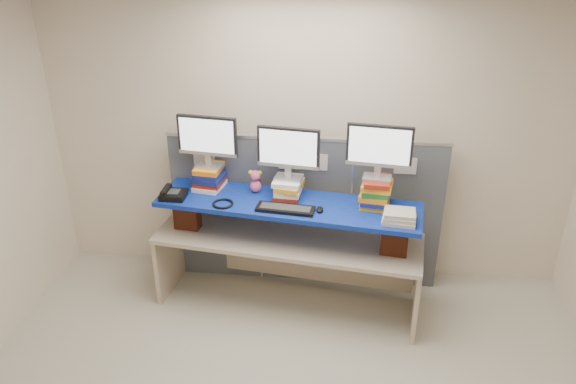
# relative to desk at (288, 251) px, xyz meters

# --- Properties ---
(room) EXTENTS (5.00, 4.00, 2.80)m
(room) POSITION_rel_desk_xyz_m (0.12, -1.36, 0.82)
(room) COLOR beige
(room) RESTS_ON ground
(cubicle_partition) EXTENTS (2.60, 0.06, 1.53)m
(cubicle_partition) POSITION_rel_desk_xyz_m (0.12, 0.42, 0.19)
(cubicle_partition) COLOR #4A4F58
(cubicle_partition) RESTS_ON ground
(desk) EXTENTS (2.46, 1.00, 0.73)m
(desk) POSITION_rel_desk_xyz_m (0.00, 0.00, 0.00)
(desk) COLOR #C5B196
(desk) RESTS_ON ground
(brick_pier_left) EXTENTS (0.24, 0.15, 0.31)m
(brick_pier_left) POSITION_rel_desk_xyz_m (-0.94, 0.07, 0.30)
(brick_pier_left) COLOR brown
(brick_pier_left) RESTS_ON desk
(brick_pier_right) EXTENTS (0.24, 0.15, 0.31)m
(brick_pier_right) POSITION_rel_desk_xyz_m (0.92, -0.17, 0.30)
(brick_pier_right) COLOR brown
(brick_pier_right) RESTS_ON desk
(blue_board) EXTENTS (2.36, 0.87, 0.04)m
(blue_board) POSITION_rel_desk_xyz_m (0.00, 0.00, 0.48)
(blue_board) COLOR navy
(blue_board) RESTS_ON brick_pier_left
(book_stack_left) EXTENTS (0.29, 0.32, 0.21)m
(book_stack_left) POSITION_rel_desk_xyz_m (-0.74, 0.22, 0.60)
(book_stack_left) COLOR white
(book_stack_left) RESTS_ON blue_board
(book_stack_center) EXTENTS (0.27, 0.33, 0.17)m
(book_stack_center) POSITION_rel_desk_xyz_m (-0.01, 0.12, 0.58)
(book_stack_center) COLOR maroon
(book_stack_center) RESTS_ON blue_board
(book_stack_right) EXTENTS (0.30, 0.32, 0.26)m
(book_stack_right) POSITION_rel_desk_xyz_m (0.75, 0.02, 0.63)
(book_stack_right) COLOR gold
(book_stack_right) RESTS_ON blue_board
(monitor_left) EXTENTS (0.54, 0.18, 0.47)m
(monitor_left) POSITION_rel_desk_xyz_m (-0.74, 0.22, 0.98)
(monitor_left) COLOR #A8A9AD
(monitor_left) RESTS_ON book_stack_left
(monitor_center) EXTENTS (0.54, 0.18, 0.47)m
(monitor_center) POSITION_rel_desk_xyz_m (-0.01, 0.12, 0.94)
(monitor_center) COLOR #A8A9AD
(monitor_center) RESTS_ON book_stack_center
(monitor_right) EXTENTS (0.54, 0.18, 0.47)m
(monitor_right) POSITION_rel_desk_xyz_m (0.75, 0.02, 1.02)
(monitor_right) COLOR #A8A9AD
(monitor_right) RESTS_ON book_stack_right
(keyboard) EXTENTS (0.51, 0.22, 0.03)m
(keyboard) POSITION_rel_desk_xyz_m (-0.01, -0.15, 0.51)
(keyboard) COLOR black
(keyboard) RESTS_ON blue_board
(mouse) EXTENTS (0.07, 0.11, 0.03)m
(mouse) POSITION_rel_desk_xyz_m (0.28, -0.13, 0.51)
(mouse) COLOR black
(mouse) RESTS_ON blue_board
(desk_phone) EXTENTS (0.22, 0.20, 0.09)m
(desk_phone) POSITION_rel_desk_xyz_m (-1.02, -0.02, 0.53)
(desk_phone) COLOR black
(desk_phone) RESTS_ON blue_board
(headset) EXTENTS (0.25, 0.25, 0.02)m
(headset) POSITION_rel_desk_xyz_m (-0.55, -0.10, 0.51)
(headset) COLOR black
(headset) RESTS_ON blue_board
(plush_toy) EXTENTS (0.12, 0.09, 0.21)m
(plush_toy) POSITION_rel_desk_xyz_m (-0.31, 0.17, 0.61)
(plush_toy) COLOR #EF5B8C
(plush_toy) RESTS_ON blue_board
(binder_stack) EXTENTS (0.29, 0.25, 0.10)m
(binder_stack) POSITION_rel_desk_xyz_m (0.94, -0.25, 0.54)
(binder_stack) COLOR beige
(binder_stack) RESTS_ON blue_board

